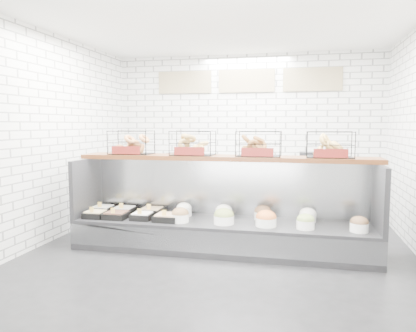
# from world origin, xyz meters

# --- Properties ---
(ground) EXTENTS (5.50, 5.50, 0.00)m
(ground) POSITION_xyz_m (0.00, 0.00, 0.00)
(ground) COLOR black
(ground) RESTS_ON ground
(room_shell) EXTENTS (5.02, 5.51, 3.01)m
(room_shell) POSITION_xyz_m (0.00, 0.60, 2.06)
(room_shell) COLOR silver
(room_shell) RESTS_ON ground
(display_case) EXTENTS (4.00, 0.90, 1.20)m
(display_case) POSITION_xyz_m (-0.02, 0.34, 0.33)
(display_case) COLOR black
(display_case) RESTS_ON ground
(bagel_shelf) EXTENTS (4.10, 0.50, 0.40)m
(bagel_shelf) POSITION_xyz_m (0.00, 0.52, 1.38)
(bagel_shelf) COLOR #421F0E
(bagel_shelf) RESTS_ON display_case
(prep_counter) EXTENTS (4.00, 0.60, 1.20)m
(prep_counter) POSITION_xyz_m (-0.01, 2.43, 0.47)
(prep_counter) COLOR #93969B
(prep_counter) RESTS_ON ground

